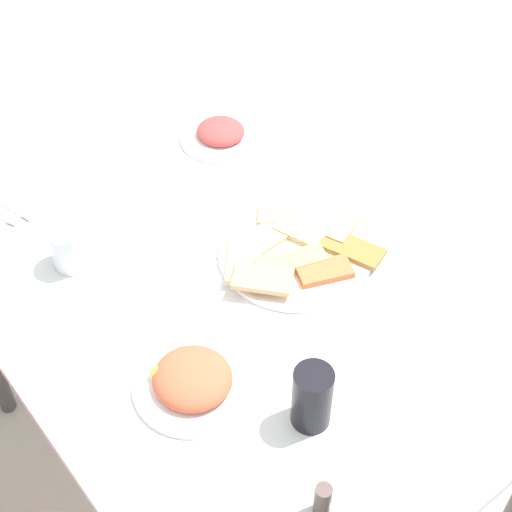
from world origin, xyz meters
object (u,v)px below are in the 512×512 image
at_px(dining_table, 230,301).
at_px(pide_platter, 295,251).
at_px(salad_plate_rice, 221,134).
at_px(soda_can, 312,397).
at_px(fork, 4,202).
at_px(salad_plate_greens, 192,380).
at_px(drinking_glass, 70,247).

relative_size(dining_table, pide_platter, 3.62).
height_order(dining_table, salad_plate_rice, salad_plate_rice).
bearing_deg(soda_can, fork, 11.48).
distance_m(salad_plate_rice, soda_can, 0.78).
distance_m(dining_table, salad_plate_rice, 0.44).
height_order(pide_platter, fork, pide_platter).
distance_m(dining_table, salad_plate_greens, 0.28).
bearing_deg(salad_plate_rice, drinking_glass, 106.95).
height_order(dining_table, drinking_glass, drinking_glass).
relative_size(salad_plate_rice, fork, 1.12).
bearing_deg(pide_platter, salad_plate_rice, -15.47).
relative_size(soda_can, drinking_glass, 1.36).
bearing_deg(salad_plate_rice, dining_table, 145.73).
bearing_deg(salad_plate_greens, pide_platter, -68.84).
bearing_deg(dining_table, fork, 28.72).
distance_m(dining_table, drinking_glass, 0.33).
bearing_deg(salad_plate_rice, fork, 78.42).
relative_size(pide_platter, salad_plate_rice, 1.79).
distance_m(salad_plate_greens, salad_plate_rice, 0.69).
height_order(dining_table, pide_platter, pide_platter).
height_order(soda_can, drinking_glass, soda_can).
relative_size(salad_plate_greens, fork, 1.22).
height_order(salad_plate_greens, drinking_glass, drinking_glass).
bearing_deg(dining_table, salad_plate_greens, 129.52).
bearing_deg(pide_platter, drinking_glass, 54.56).
xyz_separation_m(salad_plate_greens, soda_can, (-0.17, -0.12, 0.04)).
height_order(salad_plate_greens, soda_can, soda_can).
xyz_separation_m(salad_plate_greens, salad_plate_rice, (0.53, -0.45, -0.00)).
bearing_deg(dining_table, drinking_glass, 45.78).
bearing_deg(salad_plate_greens, soda_can, -145.99).
xyz_separation_m(salad_plate_rice, drinking_glass, (-0.14, 0.47, 0.03)).
xyz_separation_m(salad_plate_rice, fork, (0.10, 0.50, -0.01)).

